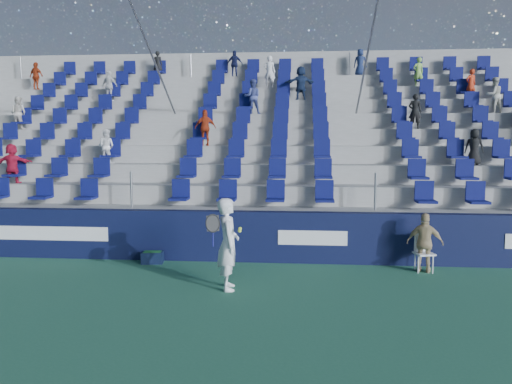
% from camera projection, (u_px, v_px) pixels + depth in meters
% --- Properties ---
extents(ground, '(70.00, 70.00, 0.00)m').
position_uv_depth(ground, '(231.00, 304.00, 8.80)').
color(ground, '#2F6E4F').
rests_on(ground, ground).
extents(sponsor_wall, '(24.00, 0.32, 1.20)m').
position_uv_depth(sponsor_wall, '(249.00, 236.00, 11.85)').
color(sponsor_wall, '#0E1335').
rests_on(sponsor_wall, ground).
extents(grandstand, '(24.00, 8.17, 6.63)m').
position_uv_depth(grandstand, '(264.00, 162.00, 16.73)').
color(grandstand, '#A5A49F').
rests_on(grandstand, ground).
extents(tennis_player, '(0.69, 0.72, 1.78)m').
position_uv_depth(tennis_player, '(228.00, 244.00, 9.60)').
color(tennis_player, white).
rests_on(tennis_player, ground).
extents(line_judge_chair, '(0.46, 0.48, 0.87)m').
position_uv_depth(line_judge_chair, '(423.00, 248.00, 11.01)').
color(line_judge_chair, white).
rests_on(line_judge_chair, ground).
extents(line_judge, '(0.83, 0.53, 1.31)m').
position_uv_depth(line_judge, '(425.00, 243.00, 10.86)').
color(line_judge, tan).
rests_on(line_judge, ground).
extents(ball_bin, '(0.53, 0.38, 0.28)m').
position_uv_depth(ball_bin, '(152.00, 257.00, 11.70)').
color(ball_bin, '#0D1733').
rests_on(ball_bin, ground).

